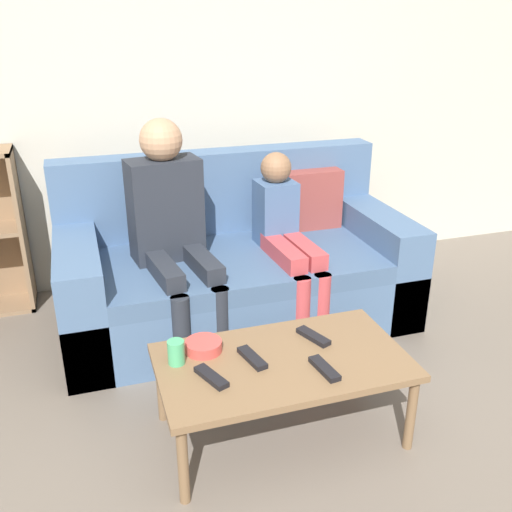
{
  "coord_description": "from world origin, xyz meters",
  "views": [
    {
      "loc": [
        -0.85,
        -0.88,
        1.66
      ],
      "look_at": [
        -0.1,
        1.45,
        0.61
      ],
      "focal_mm": 40.0,
      "sensor_mm": 36.0,
      "label": 1
    }
  ],
  "objects_px": {
    "snack_bowl": "(204,346)",
    "tv_remote_0": "(252,358)",
    "cup_near": "(176,352)",
    "person_adult": "(170,218)",
    "tv_remote_3": "(324,368)",
    "tv_remote_1": "(313,336)",
    "coffee_table": "(282,366)",
    "couch": "(236,270)",
    "tv_remote_2": "(211,377)",
    "person_child": "(286,234)"
  },
  "relations": [
    {
      "from": "coffee_table",
      "to": "snack_bowl",
      "type": "height_order",
      "value": "snack_bowl"
    },
    {
      "from": "tv_remote_3",
      "to": "snack_bowl",
      "type": "bearing_deg",
      "value": 137.76
    },
    {
      "from": "tv_remote_0",
      "to": "person_child",
      "type": "bearing_deg",
      "value": 48.76
    },
    {
      "from": "couch",
      "to": "person_child",
      "type": "height_order",
      "value": "person_child"
    },
    {
      "from": "tv_remote_1",
      "to": "snack_bowl",
      "type": "height_order",
      "value": "snack_bowl"
    },
    {
      "from": "person_adult",
      "to": "coffee_table",
      "type": "bearing_deg",
      "value": -82.24
    },
    {
      "from": "person_child",
      "to": "snack_bowl",
      "type": "xyz_separation_m",
      "value": [
        -0.64,
        -0.75,
        -0.15
      ]
    },
    {
      "from": "couch",
      "to": "tv_remote_1",
      "type": "relative_size",
      "value": 10.98
    },
    {
      "from": "couch",
      "to": "tv_remote_2",
      "type": "relative_size",
      "value": 11.0
    },
    {
      "from": "tv_remote_2",
      "to": "tv_remote_3",
      "type": "relative_size",
      "value": 1.0
    },
    {
      "from": "person_adult",
      "to": "tv_remote_3",
      "type": "xyz_separation_m",
      "value": [
        0.4,
        -1.09,
        -0.31
      ]
    },
    {
      "from": "tv_remote_0",
      "to": "snack_bowl",
      "type": "distance_m",
      "value": 0.21
    },
    {
      "from": "couch",
      "to": "tv_remote_3",
      "type": "distance_m",
      "value": 1.19
    },
    {
      "from": "cup_near",
      "to": "tv_remote_2",
      "type": "bearing_deg",
      "value": -54.82
    },
    {
      "from": "person_child",
      "to": "tv_remote_3",
      "type": "relative_size",
      "value": 5.52
    },
    {
      "from": "tv_remote_0",
      "to": "tv_remote_3",
      "type": "distance_m",
      "value": 0.29
    },
    {
      "from": "cup_near",
      "to": "tv_remote_1",
      "type": "xyz_separation_m",
      "value": [
        0.59,
        0.0,
        -0.04
      ]
    },
    {
      "from": "tv_remote_1",
      "to": "tv_remote_3",
      "type": "xyz_separation_m",
      "value": [
        -0.05,
        -0.24,
        0.0
      ]
    },
    {
      "from": "cup_near",
      "to": "snack_bowl",
      "type": "height_order",
      "value": "cup_near"
    },
    {
      "from": "person_adult",
      "to": "person_child",
      "type": "xyz_separation_m",
      "value": [
        0.62,
        -0.06,
        -0.14
      ]
    },
    {
      "from": "couch",
      "to": "tv_remote_2",
      "type": "height_order",
      "value": "couch"
    },
    {
      "from": "couch",
      "to": "tv_remote_1",
      "type": "distance_m",
      "value": 0.96
    },
    {
      "from": "tv_remote_2",
      "to": "tv_remote_0",
      "type": "bearing_deg",
      "value": 0.41
    },
    {
      "from": "person_child",
      "to": "tv_remote_3",
      "type": "xyz_separation_m",
      "value": [
        -0.22,
        -1.03,
        -0.17
      ]
    },
    {
      "from": "tv_remote_0",
      "to": "tv_remote_3",
      "type": "xyz_separation_m",
      "value": [
        0.25,
        -0.16,
        0.0
      ]
    },
    {
      "from": "tv_remote_1",
      "to": "snack_bowl",
      "type": "xyz_separation_m",
      "value": [
        -0.47,
        0.05,
        0.01
      ]
    },
    {
      "from": "snack_bowl",
      "to": "tv_remote_0",
      "type": "bearing_deg",
      "value": -36.94
    },
    {
      "from": "cup_near",
      "to": "tv_remote_1",
      "type": "distance_m",
      "value": 0.6
    },
    {
      "from": "person_adult",
      "to": "tv_remote_3",
      "type": "height_order",
      "value": "person_adult"
    },
    {
      "from": "person_child",
      "to": "cup_near",
      "type": "relative_size",
      "value": 9.61
    },
    {
      "from": "tv_remote_2",
      "to": "snack_bowl",
      "type": "xyz_separation_m",
      "value": [
        0.02,
        0.21,
        0.01
      ]
    },
    {
      "from": "person_child",
      "to": "tv_remote_1",
      "type": "distance_m",
      "value": 0.83
    },
    {
      "from": "coffee_table",
      "to": "person_child",
      "type": "bearing_deg",
      "value": 68.82
    },
    {
      "from": "person_adult",
      "to": "tv_remote_3",
      "type": "distance_m",
      "value": 1.2
    },
    {
      "from": "tv_remote_3",
      "to": "coffee_table",
      "type": "bearing_deg",
      "value": 127.14
    },
    {
      "from": "person_child",
      "to": "cup_near",
      "type": "distance_m",
      "value": 1.12
    },
    {
      "from": "cup_near",
      "to": "tv_remote_0",
      "type": "xyz_separation_m",
      "value": [
        0.29,
        -0.07,
        -0.04
      ]
    },
    {
      "from": "cup_near",
      "to": "tv_remote_0",
      "type": "height_order",
      "value": "cup_near"
    },
    {
      "from": "coffee_table",
      "to": "tv_remote_2",
      "type": "distance_m",
      "value": 0.32
    },
    {
      "from": "person_adult",
      "to": "tv_remote_1",
      "type": "distance_m",
      "value": 1.02
    },
    {
      "from": "person_child",
      "to": "tv_remote_0",
      "type": "bearing_deg",
      "value": -121.61
    },
    {
      "from": "tv_remote_2",
      "to": "coffee_table",
      "type": "bearing_deg",
      "value": -13.3
    },
    {
      "from": "coffee_table",
      "to": "couch",
      "type": "bearing_deg",
      "value": 84.36
    },
    {
      "from": "person_child",
      "to": "tv_remote_0",
      "type": "distance_m",
      "value": 1.01
    },
    {
      "from": "tv_remote_2",
      "to": "snack_bowl",
      "type": "bearing_deg",
      "value": 63.21
    },
    {
      "from": "person_adult",
      "to": "person_child",
      "type": "relative_size",
      "value": 1.23
    },
    {
      "from": "tv_remote_1",
      "to": "tv_remote_3",
      "type": "height_order",
      "value": "same"
    },
    {
      "from": "tv_remote_1",
      "to": "person_child",
      "type": "bearing_deg",
      "value": 57.02
    },
    {
      "from": "person_adult",
      "to": "cup_near",
      "type": "height_order",
      "value": "person_adult"
    },
    {
      "from": "person_child",
      "to": "tv_remote_3",
      "type": "distance_m",
      "value": 1.07
    }
  ]
}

